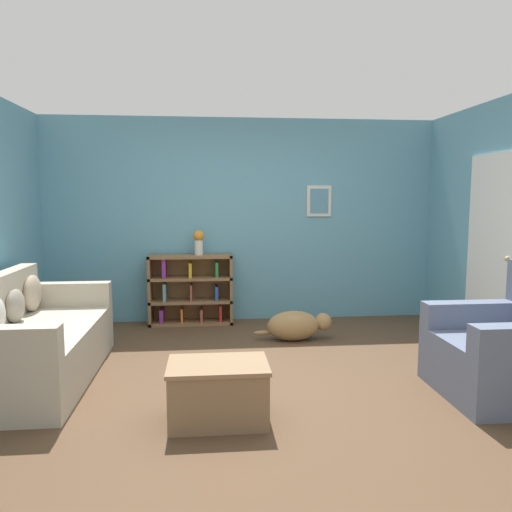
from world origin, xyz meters
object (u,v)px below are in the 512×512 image
object	(u,v)px
dog	(296,325)
vase	(199,241)
recliner_chair	(511,352)
bookshelf	(190,290)
coffee_table	(218,390)
couch	(31,343)

from	to	relation	value
dog	vase	world-z (taller)	vase
recliner_chair	bookshelf	bearing A→B (deg)	135.54
coffee_table	couch	bearing A→B (deg)	148.86
coffee_table	dog	distance (m)	2.16
recliner_chair	dog	size ratio (longest dim) A/B	1.19
bookshelf	vase	size ratio (longest dim) A/B	3.37
dog	vase	distance (m)	1.65
couch	coffee_table	world-z (taller)	couch
recliner_chair	vase	size ratio (longest dim) A/B	3.37
coffee_table	recliner_chair	bearing A→B (deg)	6.00
bookshelf	recliner_chair	xyz separation A→B (m)	(2.64, -2.60, -0.07)
couch	bookshelf	world-z (taller)	couch
bookshelf	coffee_table	world-z (taller)	bookshelf
couch	coffee_table	xyz separation A→B (m)	(1.61, -0.97, -0.11)
couch	coffee_table	size ratio (longest dim) A/B	2.75
couch	vase	bearing A→B (deg)	52.05
vase	coffee_table	bearing A→B (deg)	-86.49
bookshelf	couch	bearing A→B (deg)	-125.39
recliner_chair	coffee_table	bearing A→B (deg)	-174.00
coffee_table	vase	size ratio (longest dim) A/B	2.30
bookshelf	vase	xyz separation A→B (m)	(0.11, -0.02, 0.62)
recliner_chair	dog	xyz separation A→B (m)	(-1.44, 1.71, -0.19)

